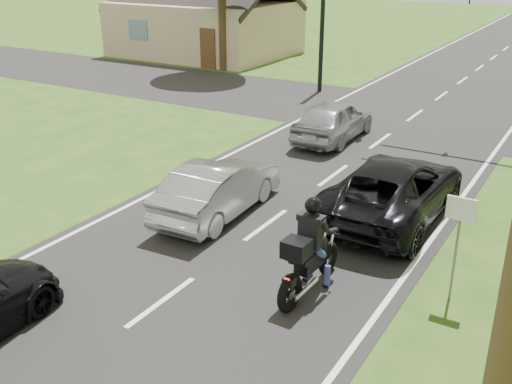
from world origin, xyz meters
TOP-DOWN VIEW (x-y plane):
  - ground at (0.00, 0.00)m, footprint 140.00×140.00m
  - road at (0.00, 10.00)m, footprint 8.00×100.00m
  - cross_road at (0.00, 16.00)m, footprint 60.00×7.00m
  - motorcycle_rider at (2.24, 1.78)m, footprint 0.66×2.35m
  - dark_suv at (2.45, 6.05)m, footprint 2.49×5.37m
  - silver_sedan at (-1.38, 3.97)m, footprint 1.70×4.28m
  - silver_suv at (-1.51, 11.29)m, footprint 1.77×4.26m
  - traffic_signal at (3.34, 14.00)m, footprint 6.38×0.44m
  - signal_pole_far at (-5.20, 18.00)m, footprint 0.20×0.20m
  - sign_white at (4.70, 2.98)m, footprint 0.55×0.07m
  - house at (-16.00, 24.00)m, footprint 10.20×8.00m

SIDE VIEW (x-z plane):
  - ground at x=0.00m, z-range 0.00..0.00m
  - cross_road at x=0.00m, z-range 0.00..0.01m
  - road at x=0.00m, z-range 0.00..0.01m
  - silver_sedan at x=-1.38m, z-range 0.01..1.40m
  - silver_suv at x=-1.51m, z-range 0.01..1.45m
  - dark_suv at x=2.45m, z-range 0.01..1.50m
  - motorcycle_rider at x=2.24m, z-range -0.22..1.81m
  - sign_white at x=4.70m, z-range 0.54..2.66m
  - house at x=-16.00m, z-range -0.65..4.19m
  - signal_pole_far at x=-5.20m, z-range 0.00..6.00m
  - traffic_signal at x=3.34m, z-range 1.14..7.14m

